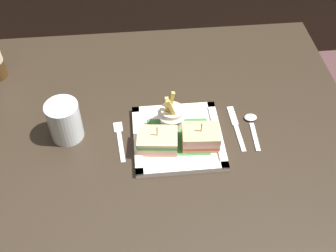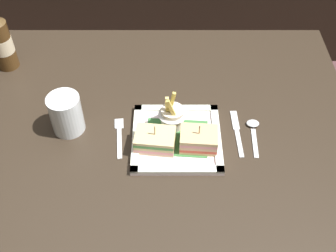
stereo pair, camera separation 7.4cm
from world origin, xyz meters
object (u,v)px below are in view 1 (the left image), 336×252
object	(u,v)px
sandwich_half_right	(201,137)
fries_cup	(172,114)
dining_table	(159,159)
water_glass	(65,123)
square_plate	(178,138)
fork	(120,139)
knife	(236,126)
spoon	(252,122)
sandwich_half_left	(157,141)

from	to	relation	value
sandwich_half_right	fries_cup	bearing A→B (deg)	133.06
dining_table	water_glass	size ratio (longest dim) A/B	9.95
square_plate	fork	world-z (taller)	square_plate
square_plate	fork	xyz separation A→B (m)	(-0.15, 0.02, -0.01)
square_plate	fork	size ratio (longest dim) A/B	1.65
fries_cup	knife	xyz separation A→B (m)	(0.18, -0.01, -0.05)
dining_table	spoon	world-z (taller)	spoon
dining_table	water_glass	distance (m)	0.29
square_plate	sandwich_half_right	xyz separation A→B (m)	(0.06, -0.03, 0.03)
fries_cup	water_glass	world-z (taller)	fries_cup
dining_table	knife	distance (m)	0.24
fries_cup	spoon	size ratio (longest dim) A/B	0.84
fork	spoon	distance (m)	0.36
sandwich_half_left	sandwich_half_right	xyz separation A→B (m)	(0.11, 0.00, 0.00)
square_plate	sandwich_half_right	world-z (taller)	sandwich_half_right
fries_cup	fork	distance (m)	0.15
square_plate	sandwich_half_right	distance (m)	0.07
fork	knife	xyz separation A→B (m)	(0.32, 0.02, 0.00)
sandwich_half_right	spoon	xyz separation A→B (m)	(0.15, 0.06, -0.03)
fork	water_glass	bearing A→B (deg)	168.57
sandwich_half_left	fries_cup	size ratio (longest dim) A/B	1.00
sandwich_half_left	spoon	distance (m)	0.27
fork	square_plate	bearing A→B (deg)	-5.72
water_glass	spoon	bearing A→B (deg)	-0.76
sandwich_half_right	spoon	distance (m)	0.17
spoon	knife	bearing A→B (deg)	-172.58
water_glass	knife	size ratio (longest dim) A/B	0.67
spoon	water_glass	bearing A→B (deg)	179.24
square_plate	fries_cup	bearing A→B (deg)	104.31
sandwich_half_right	knife	xyz separation A→B (m)	(0.11, 0.06, -0.03)
sandwich_half_left	sandwich_half_right	world-z (taller)	sandwich_half_right
sandwich_half_right	sandwich_half_left	bearing A→B (deg)	-180.00
square_plate	water_glass	bearing A→B (deg)	171.56
fries_cup	sandwich_half_left	bearing A→B (deg)	-121.72
square_plate	sandwich_half_right	bearing A→B (deg)	-26.08
dining_table	fries_cup	xyz separation A→B (m)	(0.04, 0.02, 0.17)
sandwich_half_left	knife	bearing A→B (deg)	14.81
square_plate	sandwich_half_right	size ratio (longest dim) A/B	2.34
fries_cup	knife	distance (m)	0.18
fries_cup	water_glass	bearing A→B (deg)	-179.72
fries_cup	dining_table	bearing A→B (deg)	-155.94
water_glass	knife	bearing A→B (deg)	-1.57
sandwich_half_right	water_glass	size ratio (longest dim) A/B	0.90
fork	knife	distance (m)	0.32
fries_cup	fork	bearing A→B (deg)	-168.38
spoon	fries_cup	bearing A→B (deg)	177.92
dining_table	sandwich_half_right	xyz separation A→B (m)	(0.11, -0.06, 0.15)
dining_table	knife	size ratio (longest dim) A/B	6.63
sandwich_half_left	knife	size ratio (longest dim) A/B	0.66
sandwich_half_right	fries_cup	xyz separation A→B (m)	(-0.07, 0.07, 0.02)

